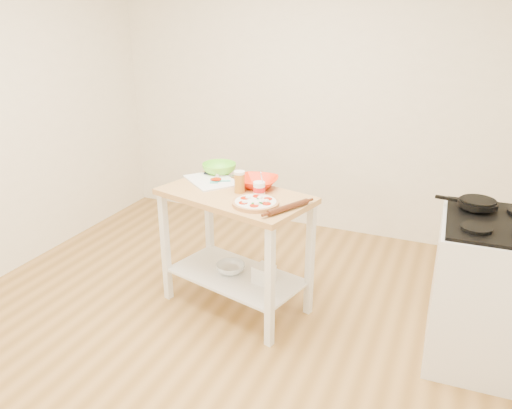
{
  "coord_description": "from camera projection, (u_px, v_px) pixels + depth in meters",
  "views": [
    {
      "loc": [
        1.41,
        -2.36,
        2.09
      ],
      "look_at": [
        0.17,
        0.56,
        0.85
      ],
      "focal_mm": 35.0,
      "sensor_mm": 36.0,
      "label": 1
    }
  ],
  "objects": [
    {
      "name": "room_shell",
      "position": [
        190.0,
        150.0,
        2.81
      ],
      "size": [
        4.04,
        4.54,
        2.74
      ],
      "color": "#AD7E3F",
      "rests_on": "ground"
    },
    {
      "name": "prep_island",
      "position": [
        235.0,
        227.0,
        3.56
      ],
      "size": [
        1.16,
        0.82,
        0.9
      ],
      "rotation": [
        0.0,
        0.0,
        -0.25
      ],
      "color": "tan",
      "rests_on": "ground"
    },
    {
      "name": "gas_stove",
      "position": [
        487.0,
        291.0,
        3.07
      ],
      "size": [
        0.65,
        0.75,
        1.11
      ],
      "rotation": [
        0.0,
        0.0,
        0.04
      ],
      "color": "white",
      "rests_on": "ground"
    },
    {
      "name": "skillet",
      "position": [
        477.0,
        203.0,
        3.08
      ],
      "size": [
        0.37,
        0.24,
        0.03
      ],
      "rotation": [
        0.0,
        0.0,
        -0.12
      ],
      "color": "black",
      "rests_on": "gas_stove"
    },
    {
      "name": "pizza",
      "position": [
        256.0,
        203.0,
        3.25
      ],
      "size": [
        0.31,
        0.31,
        0.05
      ],
      "rotation": [
        0.0,
        0.0,
        -0.49
      ],
      "color": "tan",
      "rests_on": "prep_island"
    },
    {
      "name": "cutting_board",
      "position": [
        212.0,
        180.0,
        3.71
      ],
      "size": [
        0.5,
        0.48,
        0.04
      ],
      "rotation": [
        0.0,
        0.0,
        -0.67
      ],
      "color": "white",
      "rests_on": "prep_island"
    },
    {
      "name": "spatula",
      "position": [
        219.0,
        182.0,
        3.65
      ],
      "size": [
        0.14,
        0.11,
        0.01
      ],
      "rotation": [
        0.0,
        0.0,
        0.44
      ],
      "color": "#3CBCA5",
      "rests_on": "cutting_board"
    },
    {
      "name": "knife",
      "position": [
        216.0,
        174.0,
        3.81
      ],
      "size": [
        0.27,
        0.06,
        0.01
      ],
      "rotation": [
        0.0,
        0.0,
        0.11
      ],
      "color": "silver",
      "rests_on": "cutting_board"
    },
    {
      "name": "orange_bowl",
      "position": [
        258.0,
        182.0,
        3.58
      ],
      "size": [
        0.32,
        0.32,
        0.07
      ],
      "primitive_type": "imported",
      "rotation": [
        0.0,
        0.0,
        0.1
      ],
      "color": "#FF2C07",
      "rests_on": "prep_island"
    },
    {
      "name": "green_bowl",
      "position": [
        219.0,
        169.0,
        3.86
      ],
      "size": [
        0.35,
        0.35,
        0.08
      ],
      "primitive_type": "imported",
      "rotation": [
        0.0,
        0.0,
        -0.4
      ],
      "color": "#72E232",
      "rests_on": "prep_island"
    },
    {
      "name": "beer_pint",
      "position": [
        240.0,
        182.0,
        3.45
      ],
      "size": [
        0.08,
        0.08,
        0.15
      ],
      "color": "#B87422",
      "rests_on": "prep_island"
    },
    {
      "name": "yogurt_tub",
      "position": [
        259.0,
        189.0,
        3.4
      ],
      "size": [
        0.08,
        0.08,
        0.18
      ],
      "color": "white",
      "rests_on": "prep_island"
    },
    {
      "name": "rolling_pin",
      "position": [
        288.0,
        207.0,
        3.16
      ],
      "size": [
        0.19,
        0.32,
        0.04
      ],
      "primitive_type": "cylinder",
      "rotation": [
        1.57,
        0.0,
        -0.47
      ],
      "color": "#542713",
      "rests_on": "prep_island"
    },
    {
      "name": "shelf_glass_bowl",
      "position": [
        231.0,
        268.0,
        3.72
      ],
      "size": [
        0.27,
        0.27,
        0.07
      ],
      "primitive_type": "imported",
      "rotation": [
        0.0,
        0.0,
        -0.31
      ],
      "color": "silver",
      "rests_on": "prep_island"
    },
    {
      "name": "shelf_bin",
      "position": [
        264.0,
        274.0,
        3.57
      ],
      "size": [
        0.16,
        0.16,
        0.13
      ],
      "primitive_type": "cube",
      "rotation": [
        0.0,
        0.0,
        -0.25
      ],
      "color": "white",
      "rests_on": "prep_island"
    }
  ]
}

